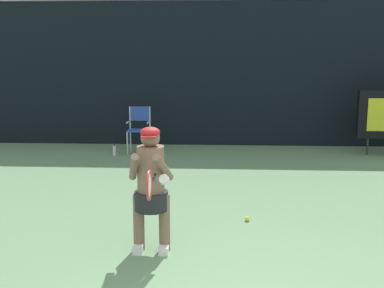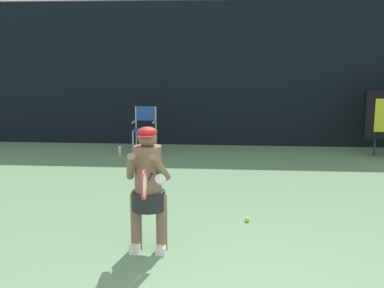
{
  "view_description": "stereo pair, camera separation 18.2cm",
  "coord_description": "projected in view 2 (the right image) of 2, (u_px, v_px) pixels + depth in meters",
  "views": [
    {
      "loc": [
        -0.25,
        -3.58,
        2.22
      ],
      "look_at": [
        -0.6,
        2.8,
        1.05
      ],
      "focal_mm": 44.12,
      "sensor_mm": 36.0,
      "label": 1
    },
    {
      "loc": [
        -0.07,
        -3.57,
        2.22
      ],
      "look_at": [
        -0.6,
        2.8,
        1.05
      ],
      "focal_mm": 44.12,
      "sensor_mm": 36.0,
      "label": 2
    }
  ],
  "objects": [
    {
      "name": "backdrop_screen",
      "position": [
        235.0,
        74.0,
        11.9
      ],
      "size": [
        18.0,
        0.12,
        3.66
      ],
      "color": "black",
      "rests_on": "ground"
    },
    {
      "name": "umpire_chair",
      "position": [
        145.0,
        126.0,
        11.22
      ],
      "size": [
        0.52,
        0.44,
        1.08
      ],
      "color": "#B7B7BC",
      "rests_on": "ground"
    },
    {
      "name": "tennis_ball_loose",
      "position": [
        247.0,
        219.0,
        6.48
      ],
      "size": [
        0.07,
        0.07,
        0.07
      ],
      "color": "#CCDB3D",
      "rests_on": "ground"
    },
    {
      "name": "tennis_racket",
      "position": [
        145.0,
        184.0,
        4.77
      ],
      "size": [
        0.03,
        0.6,
        0.31
      ],
      "rotation": [
        0.0,
        0.0,
        0.29
      ],
      "color": "black"
    },
    {
      "name": "tennis_player",
      "position": [
        148.0,
        185.0,
        5.39
      ],
      "size": [
        0.53,
        0.6,
        1.46
      ],
      "color": "white",
      "rests_on": "ground"
    },
    {
      "name": "water_bottle",
      "position": [
        120.0,
        150.0,
        10.89
      ],
      "size": [
        0.07,
        0.07,
        0.27
      ],
      "color": "silver",
      "rests_on": "ground"
    }
  ]
}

